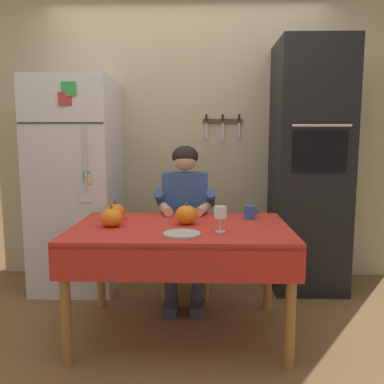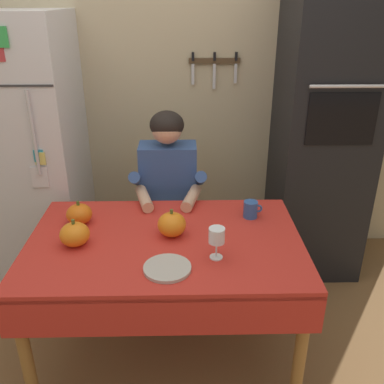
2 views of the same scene
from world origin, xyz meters
TOP-DOWN VIEW (x-y plane):
  - ground_plane at (0.00, 0.00)m, footprint 10.00×10.00m
  - back_wall_assembly at (0.05, 1.35)m, footprint 3.70×0.13m
  - refrigerator at (-0.95, 0.96)m, footprint 0.68×0.71m
  - wall_oven at (1.05, 1.00)m, footprint 0.60×0.64m
  - dining_table at (0.00, 0.08)m, footprint 1.40×0.90m
  - chair_behind_person at (0.00, 0.87)m, footprint 0.40×0.40m
  - seated_person at (0.00, 0.68)m, footprint 0.47×0.55m
  - coffee_mug at (0.47, 0.33)m, footprint 0.11×0.08m
  - wine_glass at (0.25, -0.08)m, footprint 0.08×0.08m
  - pumpkin_large at (0.04, 0.14)m, footprint 0.15×0.15m
  - pumpkin_medium at (-0.44, 0.06)m, footprint 0.15×0.15m
  - pumpkin_small at (-0.47, 0.28)m, footprint 0.14×0.14m
  - serving_tray at (0.02, -0.17)m, footprint 0.22×0.22m

SIDE VIEW (x-z plane):
  - ground_plane at x=0.00m, z-range 0.00..0.00m
  - chair_behind_person at x=0.00m, z-range 0.05..0.98m
  - dining_table at x=0.00m, z-range 0.29..1.03m
  - seated_person at x=0.00m, z-range 0.11..1.36m
  - serving_tray at x=0.02m, z-range 0.74..0.76m
  - coffee_mug at x=0.47m, z-range 0.74..0.84m
  - pumpkin_small at x=-0.47m, z-range 0.73..0.86m
  - pumpkin_medium at x=-0.44m, z-range 0.73..0.87m
  - pumpkin_large at x=0.04m, z-range 0.73..0.88m
  - wine_glass at x=0.25m, z-range 0.78..0.93m
  - refrigerator at x=-0.95m, z-range 0.00..1.80m
  - wall_oven at x=1.05m, z-range 0.00..2.10m
  - back_wall_assembly at x=0.05m, z-range 0.00..2.60m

